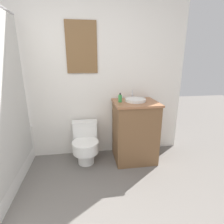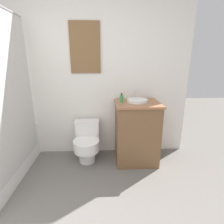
# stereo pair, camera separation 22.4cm
# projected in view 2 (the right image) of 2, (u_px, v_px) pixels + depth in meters

# --- Properties ---
(wall_back) EXTENTS (3.49, 0.07, 2.50)m
(wall_back) POSITION_uv_depth(u_px,v_px,m) (71.00, 73.00, 2.54)
(wall_back) COLOR white
(wall_back) RESTS_ON ground_plane
(toilet) EXTENTS (0.37, 0.49, 0.58)m
(toilet) POSITION_uv_depth(u_px,v_px,m) (87.00, 142.00, 2.56)
(toilet) COLOR white
(toilet) RESTS_ON ground_plane
(vanity) EXTENTS (0.61, 0.55, 0.88)m
(vanity) POSITION_uv_depth(u_px,v_px,m) (136.00, 132.00, 2.52)
(vanity) COLOR brown
(vanity) RESTS_ON ground_plane
(sink) EXTENTS (0.29, 0.32, 0.13)m
(sink) POSITION_uv_depth(u_px,v_px,m) (137.00, 100.00, 2.41)
(sink) COLOR white
(sink) RESTS_ON vanity
(soap_bottle) EXTENTS (0.05, 0.05, 0.13)m
(soap_bottle) POSITION_uv_depth(u_px,v_px,m) (122.00, 98.00, 2.38)
(soap_bottle) COLOR green
(soap_bottle) RESTS_ON vanity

